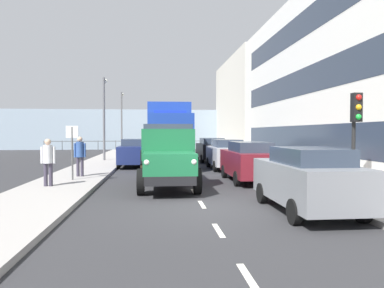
# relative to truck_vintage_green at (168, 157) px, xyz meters

# --- Properties ---
(ground_plane) EXTENTS (80.00, 80.00, 0.00)m
(ground_plane) POSITION_rel_truck_vintage_green_xyz_m (-0.90, -7.92, -1.18)
(ground_plane) COLOR #2D2D30
(sidewalk_left) EXTENTS (2.77, 42.25, 0.15)m
(sidewalk_left) POSITION_rel_truck_vintage_green_xyz_m (-5.88, -7.92, -1.10)
(sidewalk_left) COLOR #9E9993
(sidewalk_left) RESTS_ON ground_plane
(sidewalk_right) EXTENTS (2.77, 42.25, 0.15)m
(sidewalk_right) POSITION_rel_truck_vintage_green_xyz_m (4.08, -7.92, -1.10)
(sidewalk_right) COLOR #9E9993
(sidewalk_right) RESTS_ON ground_plane
(road_centreline_markings) EXTENTS (0.12, 39.12, 0.01)m
(road_centreline_markings) POSITION_rel_truck_vintage_green_xyz_m (-0.90, -7.86, -1.17)
(road_centreline_markings) COLOR silver
(road_centreline_markings) RESTS_ON ground_plane
(building_terrace) EXTENTS (6.91, 27.74, 9.83)m
(building_terrace) POSITION_rel_truck_vintage_green_xyz_m (-10.70, -3.21, 3.74)
(building_terrace) COLOR silver
(building_terrace) RESTS_ON ground_plane
(building_far_block) EXTENTS (6.90, 14.94, 9.99)m
(building_far_block) POSITION_rel_truck_vintage_green_xyz_m (-10.71, -24.65, 3.82)
(building_far_block) COLOR beige
(building_far_block) RESTS_ON ground_plane
(sea_horizon) EXTENTS (80.00, 0.80, 5.00)m
(sea_horizon) POSITION_rel_truck_vintage_green_xyz_m (-0.90, -32.04, 1.32)
(sea_horizon) COLOR #8C9EAD
(sea_horizon) RESTS_ON ground_plane
(seawall_railing) EXTENTS (28.08, 0.08, 1.20)m
(seawall_railing) POSITION_rel_truck_vintage_green_xyz_m (-0.90, -28.44, -0.26)
(seawall_railing) COLOR #4C5156
(seawall_railing) RESTS_ON ground_plane
(truck_vintage_green) EXTENTS (2.17, 5.64, 2.43)m
(truck_vintage_green) POSITION_rel_truck_vintage_green_xyz_m (0.00, 0.00, 0.00)
(truck_vintage_green) COLOR black
(truck_vintage_green) RESTS_ON ground_plane
(lorry_cargo_blue) EXTENTS (2.58, 8.20, 3.87)m
(lorry_cargo_blue) POSITION_rel_truck_vintage_green_xyz_m (-0.32, -8.74, 0.90)
(lorry_cargo_blue) COLOR #193899
(lorry_cargo_blue) RESTS_ON ground_plane
(car_grey_kerbside_near) EXTENTS (1.84, 4.09, 1.72)m
(car_grey_kerbside_near) POSITION_rel_truck_vintage_green_xyz_m (-3.54, 4.36, -0.28)
(car_grey_kerbside_near) COLOR slate
(car_grey_kerbside_near) RESTS_ON ground_plane
(car_maroon_kerbside_1) EXTENTS (1.82, 4.27, 1.72)m
(car_maroon_kerbside_1) POSITION_rel_truck_vintage_green_xyz_m (-3.54, -1.59, -0.28)
(car_maroon_kerbside_1) COLOR maroon
(car_maroon_kerbside_1) RESTS_ON ground_plane
(car_silver_kerbside_2) EXTENTS (1.82, 4.10, 1.72)m
(car_silver_kerbside_2) POSITION_rel_truck_vintage_green_xyz_m (-3.54, -6.73, -0.28)
(car_silver_kerbside_2) COLOR #B7BABF
(car_silver_kerbside_2) RESTS_ON ground_plane
(car_black_kerbside_3) EXTENTS (1.87, 4.40, 1.72)m
(car_black_kerbside_3) POSITION_rel_truck_vintage_green_xyz_m (-3.54, -12.21, -0.28)
(car_black_kerbside_3) COLOR black
(car_black_kerbside_3) RESTS_ON ground_plane
(car_navy_oppositeside_0) EXTENTS (1.94, 4.38, 1.72)m
(car_navy_oppositeside_0) POSITION_rel_truck_vintage_green_xyz_m (1.75, -8.97, -0.28)
(car_navy_oppositeside_0) COLOR navy
(car_navy_oppositeside_0) RESTS_ON ground_plane
(pedestrian_by_lamp) EXTENTS (0.53, 0.34, 1.74)m
(pedestrian_by_lamp) POSITION_rel_truck_vintage_green_xyz_m (4.39, -0.06, -0.00)
(pedestrian_by_lamp) COLOR #383342
(pedestrian_by_lamp) RESTS_ON sidewalk_right
(pedestrian_couple_a) EXTENTS (0.53, 0.34, 1.78)m
(pedestrian_couple_a) POSITION_rel_truck_vintage_green_xyz_m (3.85, -2.96, 0.03)
(pedestrian_couple_a) COLOR #383342
(pedestrian_couple_a) RESTS_ON sidewalk_right
(traffic_light_near) EXTENTS (0.28, 0.41, 3.20)m
(traffic_light_near) POSITION_rel_truck_vintage_green_xyz_m (-5.77, 2.85, 1.29)
(traffic_light_near) COLOR black
(traffic_light_near) RESTS_ON sidewalk_left
(lamp_post_promenade) EXTENTS (0.32, 1.14, 5.91)m
(lamp_post_promenade) POSITION_rel_truck_vintage_green_xyz_m (4.14, -12.71, 2.53)
(lamp_post_promenade) COLOR #59595B
(lamp_post_promenade) RESTS_ON sidewalk_right
(lamp_post_far) EXTENTS (0.32, 1.14, 6.09)m
(lamp_post_far) POSITION_rel_truck_vintage_green_xyz_m (3.95, -23.75, 2.63)
(lamp_post_far) COLOR #59595B
(lamp_post_far) RESTS_ON sidewalk_right
(street_sign) EXTENTS (0.50, 0.07, 2.25)m
(street_sign) POSITION_rel_truck_vintage_green_xyz_m (3.91, -1.78, 0.50)
(street_sign) COLOR #4C4C4C
(street_sign) RESTS_ON sidewalk_right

